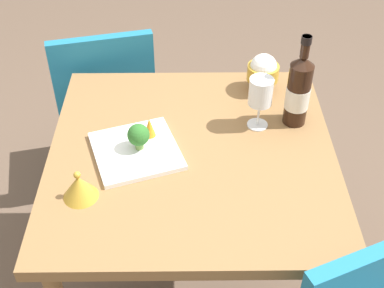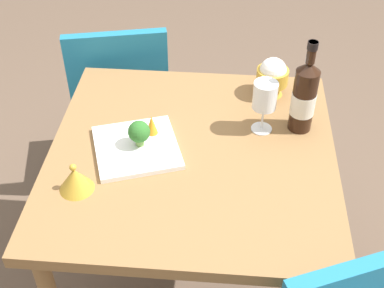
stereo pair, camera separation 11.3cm
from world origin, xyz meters
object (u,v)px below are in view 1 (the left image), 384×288
at_px(wine_bottle, 298,90).
at_px(chair_near_window, 106,96).
at_px(broccoli_floret, 138,136).
at_px(rice_bowl, 263,72).
at_px(wine_glass, 261,93).
at_px(rice_bowl_lid, 79,187).
at_px(serving_plate, 136,151).
at_px(carrot_garnish_left, 150,127).

bearing_deg(wine_bottle, chair_near_window, -123.42).
bearing_deg(broccoli_floret, rice_bowl, 129.00).
height_order(wine_glass, rice_bowl_lid, wine_glass).
distance_m(wine_bottle, wine_glass, 0.12).
height_order(chair_near_window, serving_plate, chair_near_window).
bearing_deg(wine_bottle, rice_bowl, -154.32).
xyz_separation_m(wine_glass, broccoli_floret, (0.13, -0.38, -0.06)).
distance_m(broccoli_floret, carrot_garnish_left, 0.07).
relative_size(wine_bottle, carrot_garnish_left, 4.80).
xyz_separation_m(rice_bowl_lid, broccoli_floret, (-0.18, 0.15, 0.03)).
relative_size(chair_near_window, broccoli_floret, 9.91).
distance_m(chair_near_window, serving_plate, 0.68).
bearing_deg(rice_bowl_lid, rice_bowl, 132.41).
height_order(chair_near_window, rice_bowl_lid, chair_near_window).
relative_size(wine_glass, carrot_garnish_left, 2.72).
relative_size(rice_bowl, rice_bowl_lid, 1.42).
bearing_deg(broccoli_floret, wine_glass, 109.30).
xyz_separation_m(rice_bowl, rice_bowl_lid, (0.51, -0.56, -0.04)).
xyz_separation_m(wine_glass, carrot_garnish_left, (0.07, -0.35, -0.08)).
bearing_deg(serving_plate, rice_bowl, 128.32).
distance_m(wine_glass, rice_bowl, 0.21).
bearing_deg(rice_bowl, chair_near_window, -114.53).
xyz_separation_m(wine_bottle, rice_bowl, (-0.18, -0.09, -0.05)).
xyz_separation_m(rice_bowl_lid, serving_plate, (-0.18, 0.14, -0.03)).
relative_size(wine_glass, rice_bowl_lid, 1.79).
relative_size(wine_glass, rice_bowl, 1.26).
bearing_deg(wine_glass, serving_plate, -71.13).
relative_size(wine_glass, serving_plate, 0.56).
xyz_separation_m(wine_glass, rice_bowl, (-0.20, 0.03, -0.05)).
bearing_deg(broccoli_floret, chair_near_window, -162.06).
bearing_deg(wine_bottle, serving_plate, -73.39).
distance_m(rice_bowl, carrot_garnish_left, 0.47).
relative_size(rice_bowl, broccoli_floret, 1.65).
bearing_deg(wine_bottle, rice_bowl_lid, -62.88).
relative_size(wine_bottle, serving_plate, 0.99).
distance_m(chair_near_window, wine_glass, 0.82).
xyz_separation_m(wine_glass, rice_bowl_lid, (0.31, -0.53, -0.09)).
height_order(rice_bowl_lid, serving_plate, rice_bowl_lid).
height_order(rice_bowl, serving_plate, rice_bowl).
xyz_separation_m(rice_bowl, carrot_garnish_left, (0.27, -0.38, -0.03)).
bearing_deg(rice_bowl, broccoli_floret, -51.00).
xyz_separation_m(wine_glass, serving_plate, (0.13, -0.39, -0.12)).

